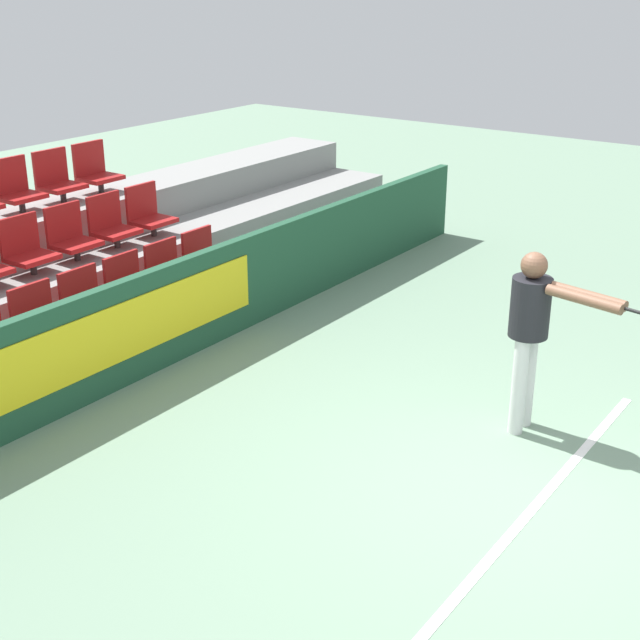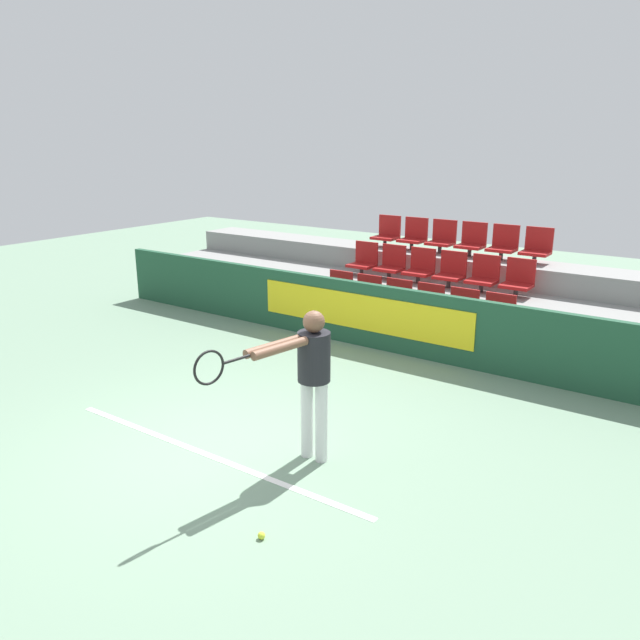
{
  "view_description": "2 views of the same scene",
  "coord_description": "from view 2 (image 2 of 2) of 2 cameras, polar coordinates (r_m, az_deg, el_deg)",
  "views": [
    {
      "loc": [
        -5.78,
        -2.18,
        3.86
      ],
      "look_at": [
        0.06,
        1.99,
        0.98
      ],
      "focal_mm": 50.0,
      "sensor_mm": 36.0,
      "label": 1
    },
    {
      "loc": [
        4.48,
        -4.44,
        3.32
      ],
      "look_at": [
        0.08,
        1.88,
        1.05
      ],
      "focal_mm": 35.0,
      "sensor_mm": 36.0,
      "label": 2
    }
  ],
  "objects": [
    {
      "name": "stadium_chair_7",
      "position": [
        11.53,
        6.52,
        5.15
      ],
      "size": [
        0.47,
        0.4,
        0.61
      ],
      "color": "#333333",
      "rests_on": "bleacher_tier_middle"
    },
    {
      "name": "stadium_chair_10",
      "position": [
        10.82,
        14.73,
        3.98
      ],
      "size": [
        0.47,
        0.4,
        0.61
      ],
      "color": "#333333",
      "rests_on": "bleacher_tier_middle"
    },
    {
      "name": "stadium_chair_1",
      "position": [
        10.87,
        4.24,
        2.32
      ],
      "size": [
        0.47,
        0.4,
        0.61
      ],
      "color": "#333333",
      "rests_on": "bleacher_tier_front"
    },
    {
      "name": "stadium_chair_16",
      "position": [
        11.57,
        16.42,
        6.68
      ],
      "size": [
        0.47,
        0.4,
        0.61
      ],
      "color": "#333333",
      "rests_on": "bleacher_tier_back"
    },
    {
      "name": "ground_plane",
      "position": [
        7.12,
        -9.36,
        -11.6
      ],
      "size": [
        30.0,
        30.0,
        0.0
      ],
      "primitive_type": "plane",
      "color": "gray"
    },
    {
      "name": "stadium_chair_5",
      "position": [
        9.93,
        15.92,
        0.35
      ],
      "size": [
        0.47,
        0.4,
        0.61
      ],
      "color": "#333333",
      "rests_on": "bleacher_tier_front"
    },
    {
      "name": "stadium_chair_14",
      "position": [
        11.98,
        11.09,
        7.36
      ],
      "size": [
        0.47,
        0.4,
        0.61
      ],
      "color": "#333333",
      "rests_on": "bleacher_tier_back"
    },
    {
      "name": "bleacher_tier_front",
      "position": [
        10.49,
        7.97,
        -1.02
      ],
      "size": [
        11.81,
        0.88,
        0.41
      ],
      "color": "gray",
      "rests_on": "ground"
    },
    {
      "name": "stadium_chair_13",
      "position": [
        12.23,
        8.57,
        7.66
      ],
      "size": [
        0.47,
        0.4,
        0.61
      ],
      "color": "#333333",
      "rests_on": "bleacher_tier_back"
    },
    {
      "name": "stadium_chair_17",
      "position": [
        11.4,
        19.21,
        6.3
      ],
      "size": [
        0.47,
        0.4,
        0.61
      ],
      "color": "#333333",
      "rests_on": "bleacher_tier_back"
    },
    {
      "name": "stadium_chair_15",
      "position": [
        11.76,
        13.71,
        7.03
      ],
      "size": [
        0.47,
        0.4,
        0.61
      ],
      "color": "#333333",
      "rests_on": "bleacher_tier_back"
    },
    {
      "name": "stadium_chair_11",
      "position": [
        10.64,
        17.67,
        3.53
      ],
      "size": [
        0.47,
        0.4,
        0.61
      ],
      "color": "#333333",
      "rests_on": "bleacher_tier_middle"
    },
    {
      "name": "stadium_chair_8",
      "position": [
        11.27,
        9.15,
        4.79
      ],
      "size": [
        0.47,
        0.4,
        0.61
      ],
      "color": "#333333",
      "rests_on": "bleacher_tier_middle"
    },
    {
      "name": "barrier_wall",
      "position": [
        9.96,
        6.61,
        0.04
      ],
      "size": [
        12.21,
        0.14,
        1.06
      ],
      "color": "#1E4C33",
      "rests_on": "ground"
    },
    {
      "name": "stadium_chair_0",
      "position": [
        11.17,
        1.66,
        2.74
      ],
      "size": [
        0.47,
        0.4,
        0.61
      ],
      "color": "#333333",
      "rests_on": "bleacher_tier_front"
    },
    {
      "name": "stadium_chair_9",
      "position": [
        11.03,
        11.88,
        4.39
      ],
      "size": [
        0.47,
        0.4,
        0.61
      ],
      "color": "#333333",
      "rests_on": "bleacher_tier_middle"
    },
    {
      "name": "bleacher_tier_middle",
      "position": [
        11.2,
        10.06,
        1.08
      ],
      "size": [
        11.81,
        0.88,
        0.82
      ],
      "color": "gray",
      "rests_on": "ground"
    },
    {
      "name": "tennis_player",
      "position": [
        6.38,
        -1.05,
        -4.56
      ],
      "size": [
        0.45,
        1.59,
        1.64
      ],
      "rotation": [
        0.0,
        0.0,
        -0.18
      ],
      "color": "silver",
      "rests_on": "ground"
    },
    {
      "name": "tennis_ball",
      "position": [
        5.68,
        -5.38,
        -19.03
      ],
      "size": [
        0.07,
        0.07,
        0.07
      ],
      "color": "#CCDB33",
      "rests_on": "ground"
    },
    {
      "name": "stadium_chair_12",
      "position": [
        12.49,
        6.15,
        7.93
      ],
      "size": [
        0.47,
        0.4,
        0.61
      ],
      "color": "#333333",
      "rests_on": "bleacher_tier_back"
    },
    {
      "name": "stadium_chair_3",
      "position": [
        10.34,
        9.82,
        1.39
      ],
      "size": [
        0.47,
        0.4,
        0.61
      ],
      "color": "#333333",
      "rests_on": "bleacher_tier_front"
    },
    {
      "name": "stadium_chair_6",
      "position": [
        11.81,
        4.02,
        5.49
      ],
      "size": [
        0.47,
        0.4,
        0.61
      ],
      "color": "#333333",
      "rests_on": "bleacher_tier_middle"
    },
    {
      "name": "court_baseline",
      "position": [
        7.03,
        -10.25,
        -12.03
      ],
      "size": [
        4.22,
        0.08,
        0.01
      ],
      "color": "white",
      "rests_on": "ground"
    },
    {
      "name": "stadium_chair_2",
      "position": [
        10.6,
        6.96,
        1.87
      ],
      "size": [
        0.47,
        0.4,
        0.61
      ],
      "color": "#333333",
      "rests_on": "bleacher_tier_front"
    },
    {
      "name": "stadium_chair_4",
      "position": [
        10.12,
        12.81,
        0.88
      ],
      "size": [
        0.47,
        0.4,
        0.61
      ],
      "color": "#333333",
      "rests_on": "bleacher_tier_front"
    },
    {
      "name": "bleacher_tier_back",
      "position": [
        11.93,
        11.91,
        2.94
      ],
      "size": [
        11.81,
        0.88,
        1.22
      ],
      "color": "gray",
      "rests_on": "ground"
    }
  ]
}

